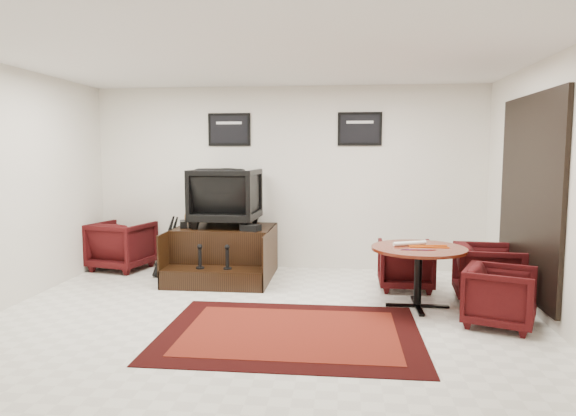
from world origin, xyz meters
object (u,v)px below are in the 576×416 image
at_px(armchair_side, 122,243).
at_px(table_chair_back, 405,262).
at_px(shine_podium, 224,254).
at_px(meeting_table, 419,255).
at_px(table_chair_corner, 500,294).
at_px(shine_chair, 226,194).
at_px(table_chair_window, 488,270).

distance_m(armchair_side, table_chair_back, 4.27).
xyz_separation_m(shine_podium, meeting_table, (2.58, -1.21, 0.29)).
bearing_deg(armchair_side, table_chair_corner, 170.51).
distance_m(shine_chair, table_chair_window, 3.69).
bearing_deg(shine_podium, table_chair_window, -13.90).
bearing_deg(shine_podium, table_chair_corner, -28.31).
height_order(table_chair_back, table_chair_window, table_chair_window).
xyz_separation_m(shine_podium, table_chair_corner, (3.33, -1.79, 0.01)).
distance_m(shine_podium, armchair_side, 1.71).
xyz_separation_m(shine_chair, table_chair_back, (2.53, -0.54, -0.84)).
relative_size(shine_podium, shine_chair, 1.52).
bearing_deg(table_chair_back, shine_chair, -11.43).
relative_size(armchair_side, meeting_table, 0.76).
relative_size(shine_podium, table_chair_back, 2.04).
bearing_deg(table_chair_window, shine_chair, 79.41).
distance_m(shine_chair, armchair_side, 1.86).
height_order(shine_chair, table_chair_corner, shine_chair).
bearing_deg(table_chair_back, table_chair_corner, 120.41).
xyz_separation_m(armchair_side, table_chair_corner, (5.01, -2.10, -0.07)).
bearing_deg(meeting_table, table_chair_window, 21.99).
bearing_deg(armchair_side, meeting_table, 173.58).
xyz_separation_m(table_chair_back, table_chair_corner, (0.80, -1.40, -0.01)).
xyz_separation_m(shine_podium, table_chair_back, (2.53, -0.40, 0.02)).
height_order(meeting_table, table_chair_corner, meeting_table).
bearing_deg(table_chair_window, armchair_side, 82.77).
bearing_deg(meeting_table, shine_chair, 152.18).
bearing_deg(table_chair_window, table_chair_corner, 177.56).
bearing_deg(armchair_side, shine_podium, -177.19).
relative_size(shine_chair, table_chair_back, 1.34).
relative_size(shine_podium, armchair_side, 1.76).
xyz_separation_m(armchair_side, table_chair_window, (5.14, -1.17, -0.03)).
relative_size(armchair_side, table_chair_window, 1.08).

